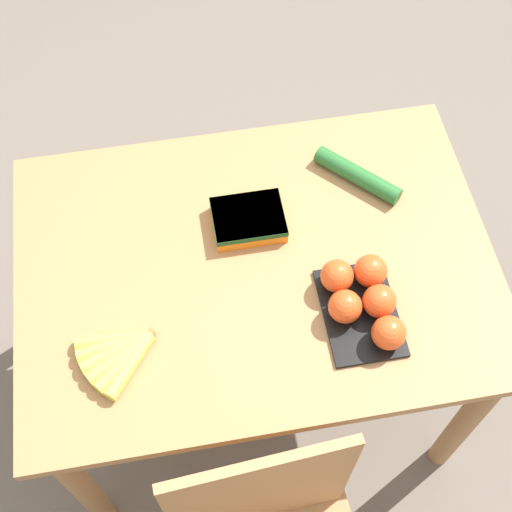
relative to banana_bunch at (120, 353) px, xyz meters
name	(u,v)px	position (x,y,z in m)	size (l,w,h in m)	color
ground_plane	(256,376)	(-0.33, -0.18, -0.75)	(12.00, 12.00, 0.00)	#665B51
dining_table	(256,285)	(-0.33, -0.18, -0.13)	(1.13, 0.81, 0.73)	#9E7044
banana_bunch	(120,353)	(0.00, 0.00, 0.00)	(0.18, 0.16, 0.03)	brown
tomato_pack	(363,300)	(-0.55, -0.02, 0.02)	(0.17, 0.24, 0.09)	black
carrot_bag	(247,219)	(-0.33, -0.29, 0.01)	(0.17, 0.13, 0.04)	orange
cucumber_near	(358,175)	(-0.62, -0.37, 0.01)	(0.20, 0.20, 0.04)	#236028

